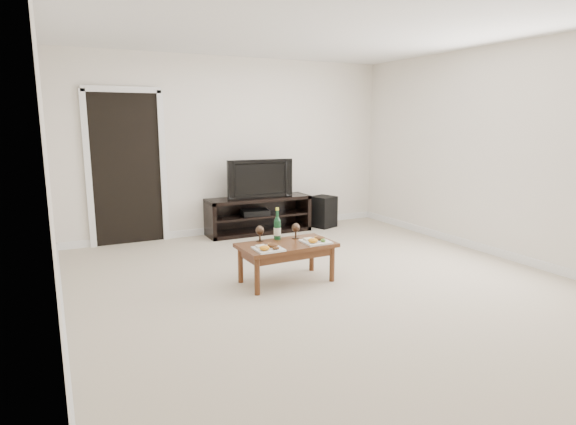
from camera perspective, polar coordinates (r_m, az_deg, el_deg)
The scene contains 14 objects.
floor at distance 5.09m, azimuth 4.59°, elevation -8.56°, with size 5.50×5.50×0.00m, color beige.
back_wall at distance 7.32m, azimuth -6.57°, elevation 7.77°, with size 5.00×0.04×2.60m, color white.
ceiling at distance 4.89m, azimuth 5.09°, elevation 21.81°, with size 5.00×5.50×0.04m, color white.
doorway at distance 6.93m, azimuth -18.58°, elevation 4.82°, with size 0.90×0.02×2.05m, color black.
media_console at distance 7.30m, azimuth -3.50°, elevation -0.30°, with size 1.58×0.45×0.55m, color black.
television at distance 7.21m, azimuth -3.56°, elevation 4.08°, with size 1.00×0.13×0.57m, color black.
av_receiver at distance 7.26m, azimuth -3.92°, elevation 0.03°, with size 0.40×0.30×0.08m, color black.
subwoofer at distance 7.73m, azimuth 4.20°, elevation 0.11°, with size 0.33×0.33×0.50m, color black.
coffee_table at distance 5.11m, azimuth -0.19°, elevation -5.96°, with size 0.99×0.54×0.42m, color #533017.
plate_left at distance 4.80m, azimuth -2.35°, elevation -4.06°, with size 0.27×0.27×0.07m, color white.
plate_right at distance 5.09m, azimuth 3.31°, elevation -3.20°, with size 0.27×0.27×0.07m, color white.
wine_bottle at distance 5.19m, azimuth -1.28°, elevation -1.31°, with size 0.07×0.07×0.35m, color #103A1E.
goblet_left at distance 5.12m, azimuth -3.36°, elevation -2.51°, with size 0.09×0.09×0.17m, color #3A2B20, non-canonical shape.
goblet_right at distance 5.24m, azimuth 0.92°, elevation -2.18°, with size 0.09×0.09×0.17m, color #3A2B20, non-canonical shape.
Camera 1 is at (-2.49, -4.10, 1.69)m, focal length 30.00 mm.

